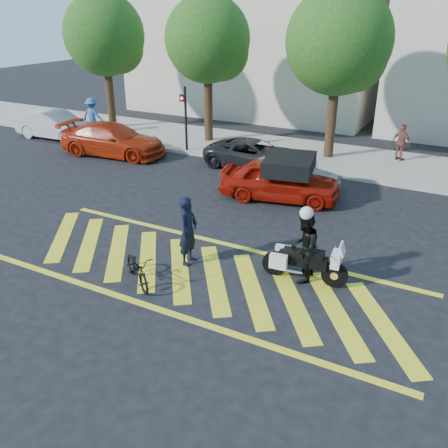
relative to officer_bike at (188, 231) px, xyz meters
The scene contains 19 objects.
ground 1.20m from the officer_bike, 36.31° to the right, with size 90.00×90.00×0.00m, color black.
sidewalk 11.65m from the officer_bike, 87.30° to the left, with size 60.00×5.00×0.15m, color #9E998E.
crosswalk 1.18m from the officer_bike, 38.34° to the right, with size 12.33×4.00×0.01m.
building_left 22.27m from the officer_bike, 109.89° to the left, with size 16.00×8.00×10.00m, color beige.
tree_far_left 17.45m from the officer_bike, 136.58° to the left, with size 4.40×4.40×7.41m.
tree_left 13.64m from the officer_bike, 116.54° to the left, with size 4.20×4.20×7.26m.
tree_center 12.38m from the officer_bike, 86.69° to the left, with size 4.60×4.60×7.56m.
signal_pole 11.11m from the officer_bike, 122.53° to the left, with size 0.28×0.43×3.20m.
officer_bike is the anchor object (origin of this frame).
bicycle 1.76m from the officer_bike, 110.79° to the right, with size 0.58×1.67×0.88m, color black.
police_motorcycle 3.23m from the officer_bike, 10.93° to the left, with size 2.27×0.76×1.00m.
officer_moto 3.19m from the officer_bike, 11.04° to the left, with size 0.94×0.73×1.93m, color black.
red_convertible 5.77m from the officer_bike, 85.73° to the left, with size 1.78×4.43×1.51m, color #951106.
parked_far_left 16.09m from the officer_bike, 148.46° to the left, with size 1.59×4.56×1.50m, color #A8AAB0.
parked_left 11.57m from the officer_bike, 140.23° to the left, with size 2.13×5.23×1.52m, color #A9240A.
parked_mid_left 9.03m from the officer_bike, 102.84° to the left, with size 2.07×4.48×1.24m, color black.
parked_mid_right 7.42m from the officer_bike, 86.55° to the left, with size 1.43×3.56×1.21m, color silver.
pedestrian_left 15.89m from the officer_bike, 141.31° to the left, with size 1.24×0.71×1.92m, color #38639A.
pedestrian_right 13.03m from the officer_bike, 73.86° to the left, with size 0.97×0.41×1.66m, color brown.
Camera 1 is at (5.84, -9.52, 6.60)m, focal length 38.00 mm.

